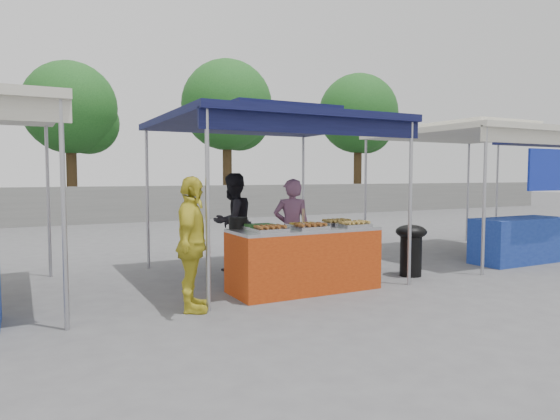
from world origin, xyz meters
name	(u,v)px	position (x,y,z in m)	size (l,w,h in m)	color
ground_plane	(300,289)	(0.00, 0.00, 0.00)	(80.00, 80.00, 0.00)	#505052
back_wall	(135,204)	(0.00, 11.00, 0.60)	(40.00, 0.25, 1.20)	slate
main_canopy	(269,122)	(0.00, 0.97, 2.37)	(3.20, 3.20, 2.57)	#A7A6AD
neighbor_stall_right	(493,173)	(4.50, 0.57, 1.60)	(3.20, 3.20, 2.57)	#A7A6AD
tree_1	(74,112)	(-1.58, 13.29, 3.79)	(3.32, 3.23, 5.55)	#392916
tree_2	(230,109)	(4.07, 12.67, 4.15)	(3.58, 3.54, 6.08)	#392916
tree_3	(360,117)	(10.42, 12.68, 4.18)	(3.60, 3.56, 6.12)	#392916
vendor_table	(304,259)	(0.00, -0.10, 0.43)	(2.00, 0.80, 0.85)	#AC370F
food_tray_fl	(270,230)	(-0.63, -0.34, 0.88)	(0.42, 0.30, 0.07)	#B2B2B6
food_tray_fm	(311,227)	(-0.04, -0.34, 0.88)	(0.42, 0.30, 0.07)	#B2B2B6
food_tray_fr	(354,225)	(0.65, -0.34, 0.88)	(0.42, 0.30, 0.07)	#B2B2B6
food_tray_bl	(260,227)	(-0.62, -0.02, 0.88)	(0.42, 0.30, 0.07)	#B2B2B6
food_tray_bm	(304,225)	(0.03, -0.04, 0.88)	(0.42, 0.30, 0.07)	#B2B2B6
food_tray_br	(336,223)	(0.59, 0.00, 0.88)	(0.42, 0.30, 0.07)	#B2B2B6
cooking_pot	(238,223)	(-0.81, 0.26, 0.92)	(0.25, 0.25, 0.15)	black
skewer_cup	(303,227)	(-0.13, -0.31, 0.89)	(0.07, 0.07, 0.09)	#A7A6AD
wok_burner	(411,245)	(1.96, -0.03, 0.48)	(0.48, 0.48, 0.80)	black
crate_left	(259,275)	(-0.41, 0.47, 0.14)	(0.48, 0.34, 0.29)	navy
crate_right	(299,269)	(0.32, 0.58, 0.14)	(0.47, 0.33, 0.28)	navy
crate_stacked	(299,251)	(0.32, 0.58, 0.42)	(0.46, 0.32, 0.28)	navy
vendor_woman	(292,229)	(0.24, 0.68, 0.75)	(0.55, 0.36, 1.51)	#7A4D6C
helper_man	(233,222)	(-0.30, 1.69, 0.80)	(0.78, 0.60, 1.59)	black
customer_person	(192,244)	(-1.66, -0.42, 0.78)	(0.91, 0.38, 1.55)	gold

